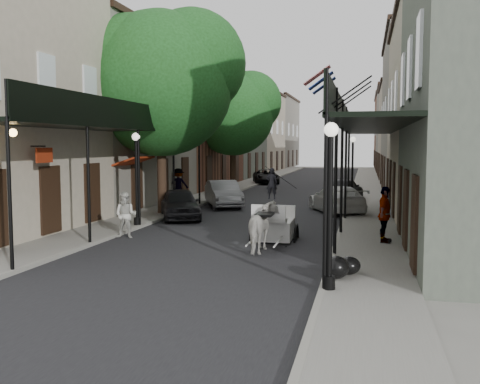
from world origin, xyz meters
The scene contains 24 objects.
ground centered at (0.00, 0.00, 0.00)m, with size 140.00×140.00×0.00m, color gray.
road centered at (0.00, 20.00, 0.01)m, with size 8.00×90.00×0.01m, color black.
sidewalk_left centered at (-5.00, 20.00, 0.06)m, with size 2.20×90.00×0.12m, color gray.
sidewalk_right centered at (5.00, 20.00, 0.06)m, with size 2.20×90.00×0.12m, color gray.
building_row_left centered at (-8.60, 30.00, 5.25)m, with size 5.00×80.00×10.50m, color #B7A992.
building_row_right centered at (8.60, 30.00, 5.25)m, with size 5.00×80.00×10.50m, color gray.
gallery_left centered at (-4.79, 6.98, 4.05)m, with size 2.20×18.05×4.88m.
gallery_right centered at (4.79, 6.98, 4.05)m, with size 2.20×18.05×4.88m.
tree_near centered at (-4.20, 10.18, 6.49)m, with size 7.31×6.80×9.63m.
tree_far centered at (-4.25, 24.18, 5.84)m, with size 6.45×6.00×8.61m.
lamppost_right_near centered at (4.10, -2.00, 2.05)m, with size 0.32×0.32×3.71m.
lamppost_left centered at (-4.10, 6.00, 2.05)m, with size 0.32×0.32×3.71m.
lamppost_right_far centered at (4.10, 18.00, 2.05)m, with size 0.32×0.32×3.71m.
horse centered at (1.80, 2.36, 0.78)m, with size 0.84×1.84×1.55m, color beige.
carriage centered at (1.75, 4.78, 1.01)m, with size 1.65×2.32×2.60m.
pedestrian_walking centered at (-3.50, 3.69, 0.83)m, with size 0.81×0.63×1.66m, color beige.
pedestrian_sidewalk_left centered at (-5.80, 15.63, 1.05)m, with size 1.21×0.69×1.87m, color gray.
pedestrian_sidewalk_right centered at (5.49, 4.25, 1.05)m, with size 1.09×0.45×1.86m, color gray.
car_left_near centered at (-3.35, 9.00, 0.69)m, with size 1.64×4.06×1.38m, color black.
car_left_mid centered at (-2.64, 14.00, 0.71)m, with size 1.50×4.31×1.42m, color gray.
car_left_far centered at (-3.60, 31.88, 0.62)m, with size 2.05×4.44×1.23m, color black.
car_right_near centered at (3.50, 12.74, 0.67)m, with size 1.88×4.63×1.34m, color silver.
car_right_far centered at (3.60, 19.00, 0.69)m, with size 1.63×4.06×1.38m, color black.
trash_bags centered at (4.32, -0.81, 0.37)m, with size 0.90×1.05×0.55m.
Camera 1 is at (4.85, -13.87, 3.33)m, focal length 40.00 mm.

